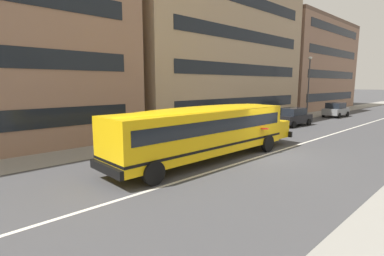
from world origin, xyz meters
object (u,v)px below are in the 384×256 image
parked_car_black_past_driveway (293,117)px  school_bus (207,128)px  parked_car_grey_mid_block (336,110)px  street_lamp (309,79)px

parked_car_black_past_driveway → school_bus: bearing=-166.0°
parked_car_grey_mid_block → parked_car_black_past_driveway: bearing=179.9°
school_bus → street_lamp: street_lamp is taller
school_bus → parked_car_grey_mid_block: 24.61m
street_lamp → parked_car_grey_mid_block: bearing=-39.6°
street_lamp → school_bus: bearing=-167.2°
school_bus → parked_car_black_past_driveway: (14.14, 2.71, -0.76)m
school_bus → parked_car_black_past_driveway: size_ratio=3.04×
parked_car_black_past_driveway → street_lamp: bearing=19.4°
parked_car_black_past_driveway → street_lamp: 8.70m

